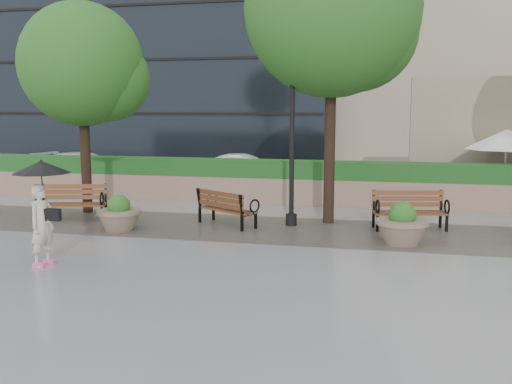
% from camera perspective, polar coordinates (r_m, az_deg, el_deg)
% --- Properties ---
extents(ground, '(100.00, 100.00, 0.00)m').
position_cam_1_polar(ground, '(11.47, -6.50, -6.56)').
color(ground, gray).
rests_on(ground, ground).
extents(cobble_strip, '(28.00, 3.20, 0.01)m').
position_cam_1_polar(cobble_strip, '(14.25, -2.51, -3.55)').
color(cobble_strip, '#383330').
rests_on(cobble_strip, ground).
extents(hedge_wall, '(24.00, 0.80, 1.35)m').
position_cam_1_polar(hedge_wall, '(17.98, 0.85, 1.06)').
color(hedge_wall, '#8F6E5C').
rests_on(hedge_wall, ground).
extents(asphalt_street, '(40.00, 7.00, 0.00)m').
position_cam_1_polar(asphalt_street, '(21.96, 3.01, 0.63)').
color(asphalt_street, black).
rests_on(asphalt_street, ground).
extents(bench_1, '(1.85, 1.12, 0.93)m').
position_cam_1_polar(bench_1, '(15.89, -17.86, -1.71)').
color(bench_1, brown).
rests_on(bench_1, ground).
extents(bench_2, '(1.76, 1.45, 0.90)m').
position_cam_1_polar(bench_2, '(14.43, -2.94, -2.35)').
color(bench_2, brown).
rests_on(bench_2, ground).
extents(bench_3, '(1.86, 1.06, 0.94)m').
position_cam_1_polar(bench_3, '(14.42, 15.09, -2.58)').
color(bench_3, brown).
rests_on(bench_3, ground).
extents(planter_left, '(1.06, 1.06, 0.89)m').
position_cam_1_polar(planter_left, '(14.20, -13.51, -2.42)').
color(planter_left, '#7F6B56').
rests_on(planter_left, ground).
extents(planter_right, '(1.14, 1.14, 0.96)m').
position_cam_1_polar(planter_right, '(12.80, 14.41, -3.49)').
color(planter_right, '#7F6B56').
rests_on(planter_right, ground).
extents(lamppost, '(0.28, 0.28, 4.53)m').
position_cam_1_polar(lamppost, '(14.23, 3.61, 4.58)').
color(lamppost, black).
rests_on(lamppost, ground).
extents(tree_0, '(3.50, 3.41, 5.86)m').
position_cam_1_polar(tree_0, '(16.81, -16.44, 11.76)').
color(tree_0, black).
rests_on(tree_0, ground).
extents(tree_1, '(4.36, 4.36, 7.56)m').
position_cam_1_polar(tree_1, '(14.89, 8.26, 17.14)').
color(tree_1, black).
rests_on(tree_1, ground).
extents(patio_umb_white, '(2.50, 2.50, 2.30)m').
position_cam_1_polar(patio_umb_white, '(19.26, 23.79, 4.80)').
color(patio_umb_white, black).
rests_on(patio_umb_white, ground).
extents(car_left, '(4.35, 2.15, 1.21)m').
position_cam_1_polar(car_left, '(23.77, -16.73, 2.34)').
color(car_left, silver).
rests_on(car_left, ground).
extents(car_right, '(3.80, 1.65, 1.22)m').
position_cam_1_polar(car_right, '(21.68, -1.13, 2.15)').
color(car_right, silver).
rests_on(car_right, ground).
extents(pedestrian, '(1.07, 1.07, 1.97)m').
position_cam_1_polar(pedestrian, '(11.36, -20.61, -0.98)').
color(pedestrian, beige).
rests_on(pedestrian, ground).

